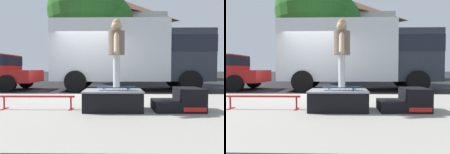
# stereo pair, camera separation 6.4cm
# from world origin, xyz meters

# --- Properties ---
(ground_plane) EXTENTS (140.00, 140.00, 0.00)m
(ground_plane) POSITION_xyz_m (0.00, 0.00, 0.00)
(ground_plane) COLOR black
(sidewalk_slab) EXTENTS (50.00, 5.00, 0.12)m
(sidewalk_slab) POSITION_xyz_m (0.00, -3.00, 0.06)
(sidewalk_slab) COLOR gray
(sidewalk_slab) RESTS_ON ground
(skate_box) EXTENTS (1.19, 0.76, 0.41)m
(skate_box) POSITION_xyz_m (1.11, -3.28, 0.34)
(skate_box) COLOR black
(skate_box) RESTS_ON sidewalk_slab
(kicker_ramp) EXTENTS (0.97, 0.70, 0.46)m
(kicker_ramp) POSITION_xyz_m (2.50, -3.28, 0.31)
(kicker_ramp) COLOR black
(kicker_ramp) RESTS_ON sidewalk_slab
(grind_rail) EXTENTS (1.57, 0.28, 0.29)m
(grind_rail) POSITION_xyz_m (-0.48, -3.20, 0.34)
(grind_rail) COLOR red
(grind_rail) RESTS_ON sidewalk_slab
(skateboard) EXTENTS (0.80, 0.27, 0.07)m
(skateboard) POSITION_xyz_m (1.18, -3.33, 0.59)
(skateboard) COLOR navy
(skateboard) RESTS_ON skate_box
(skater_kid) EXTENTS (0.33, 0.70, 1.36)m
(skater_kid) POSITION_xyz_m (1.18, -3.33, 1.40)
(skater_kid) COLOR silver
(skater_kid) RESTS_ON skateboard
(box_truck) EXTENTS (6.91, 2.63, 3.05)m
(box_truck) POSITION_xyz_m (1.89, 2.20, 1.70)
(box_truck) COLOR silver
(box_truck) RESTS_ON ground
(street_tree_main) EXTENTS (5.83, 5.30, 7.52)m
(street_tree_main) POSITION_xyz_m (-0.47, 6.96, 4.71)
(street_tree_main) COLOR brown
(street_tree_main) RESTS_ON ground
(house_behind) EXTENTS (9.54, 8.23, 8.40)m
(house_behind) POSITION_xyz_m (1.20, 14.73, 4.24)
(house_behind) COLOR silver
(house_behind) RESTS_ON ground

